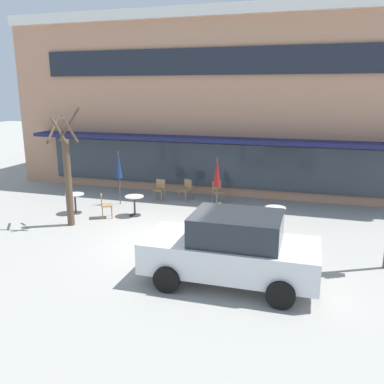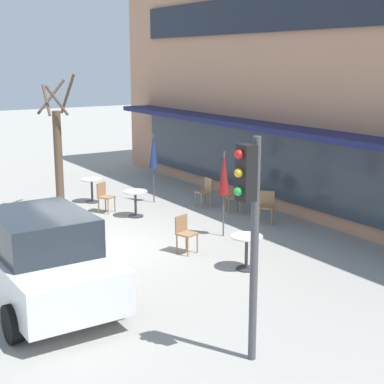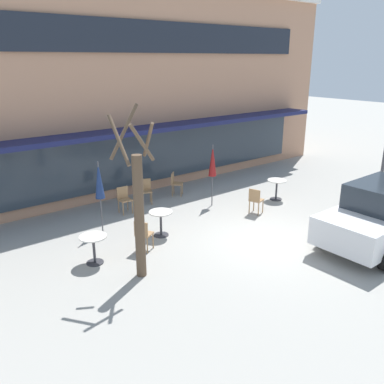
% 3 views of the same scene
% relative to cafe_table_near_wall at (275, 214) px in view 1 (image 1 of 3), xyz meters
% --- Properties ---
extents(ground_plane, '(80.00, 80.00, 0.00)m').
position_rel_cafe_table_near_wall_xyz_m(ground_plane, '(-3.10, -2.12, -0.52)').
color(ground_plane, '#9E9B93').
extents(building_facade, '(19.88, 9.10, 7.98)m').
position_rel_cafe_table_near_wall_xyz_m(building_facade, '(-3.10, 7.85, 3.47)').
color(building_facade, tan).
rests_on(building_facade, ground).
extents(cafe_table_near_wall, '(0.70, 0.70, 0.76)m').
position_rel_cafe_table_near_wall_xyz_m(cafe_table_near_wall, '(0.00, 0.00, 0.00)').
color(cafe_table_near_wall, '#333338').
rests_on(cafe_table_near_wall, ground).
extents(cafe_table_streetside, '(0.70, 0.70, 0.76)m').
position_rel_cafe_table_near_wall_xyz_m(cafe_table_streetside, '(-7.48, -0.37, 0.00)').
color(cafe_table_streetside, '#333338').
rests_on(cafe_table_streetside, ground).
extents(cafe_table_by_tree, '(0.70, 0.70, 0.76)m').
position_rel_cafe_table_near_wall_xyz_m(cafe_table_by_tree, '(-5.18, -0.01, 0.00)').
color(cafe_table_by_tree, '#333338').
rests_on(cafe_table_by_tree, ground).
extents(patio_umbrella_green_folded, '(0.28, 0.28, 2.20)m').
position_rel_cafe_table_near_wall_xyz_m(patio_umbrella_green_folded, '(-6.43, 1.29, 1.11)').
color(patio_umbrella_green_folded, '#4C4C51').
rests_on(patio_umbrella_green_folded, ground).
extents(patio_umbrella_cream_folded, '(0.28, 0.28, 2.20)m').
position_rel_cafe_table_near_wall_xyz_m(patio_umbrella_cream_folded, '(-2.28, 1.02, 1.11)').
color(patio_umbrella_cream_folded, '#4C4C51').
rests_on(patio_umbrella_cream_folded, ground).
extents(cafe_chair_0, '(0.55, 0.55, 0.89)m').
position_rel_cafe_table_near_wall_xyz_m(cafe_chair_0, '(-6.13, -0.55, 0.01)').
color(cafe_chair_0, '#9E754C').
rests_on(cafe_chair_0, ground).
extents(cafe_chair_1, '(0.57, 0.57, 0.89)m').
position_rel_cafe_table_near_wall_xyz_m(cafe_chair_1, '(-2.63, 2.74, 0.01)').
color(cafe_chair_1, '#9E754C').
rests_on(cafe_chair_1, ground).
extents(cafe_chair_2, '(0.50, 0.50, 0.89)m').
position_rel_cafe_table_near_wall_xyz_m(cafe_chair_2, '(-1.69, -0.52, 0.01)').
color(cafe_chair_2, '#9E754C').
rests_on(cafe_chair_2, ground).
extents(cafe_chair_3, '(0.42, 0.42, 0.89)m').
position_rel_cafe_table_near_wall_xyz_m(cafe_chair_3, '(-5.08, 2.35, 0.01)').
color(cafe_chair_3, '#9E754C').
rests_on(cafe_chair_3, ground).
extents(cafe_chair_4, '(0.53, 0.53, 0.89)m').
position_rel_cafe_table_near_wall_xyz_m(cafe_chair_4, '(-3.99, 2.69, 0.01)').
color(cafe_chair_4, '#9E754C').
rests_on(cafe_chair_4, ground).
extents(parked_sedan, '(4.21, 2.04, 1.76)m').
position_rel_cafe_table_near_wall_xyz_m(parked_sedan, '(-0.63, -4.31, 0.36)').
color(parked_sedan, silver).
rests_on(parked_sedan, ground).
extents(street_tree, '(0.88, 0.93, 4.05)m').
position_rel_cafe_table_near_wall_xyz_m(street_tree, '(-6.87, -1.63, 1.26)').
color(street_tree, brown).
rests_on(street_tree, ground).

